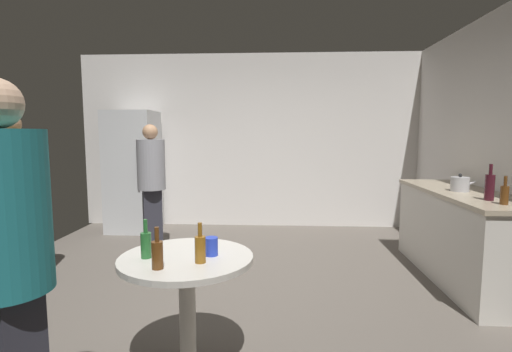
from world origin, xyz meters
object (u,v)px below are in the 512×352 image
Objects in this scene: kettle at (460,184)px; person_in_gray_shirt at (151,178)px; refrigerator at (133,171)px; foreground_table at (187,273)px; wine_bottle_on_counter at (490,187)px; beer_bottle_green at (146,244)px; beer_bottle_on_counter at (504,194)px; person_in_olive_shirt at (14,186)px; person_in_teal_shirt at (7,254)px; beer_bottle_brown at (157,254)px; plastic_cup_blue at (211,246)px; beer_bottle_amber at (200,248)px.

person_in_gray_shirt reaches higher than kettle.
refrigerator is 3.78m from foreground_table.
refrigerator reaches higher than wine_bottle_on_counter.
person_in_gray_shirt reaches higher than foreground_table.
wine_bottle_on_counter is 0.39× the size of foreground_table.
refrigerator is 7.83× the size of beer_bottle_green.
beer_bottle_on_counter is 0.14× the size of person_in_olive_shirt.
person_in_gray_shirt is 0.94× the size of person_in_teal_shirt.
refrigerator is 3.93m from beer_bottle_brown.
person_in_gray_shirt reaches higher than plastic_cup_blue.
refrigerator is 16.36× the size of plastic_cup_blue.
kettle is at bearing 69.68° from person_in_olive_shirt.
person_in_teal_shirt reaches higher than beer_bottle_green.
beer_bottle_green is (-2.56, -1.15, -0.20)m from wine_bottle_on_counter.
person_in_teal_shirt is (1.08, -4.15, 0.08)m from refrigerator.
kettle is 0.79× the size of wine_bottle_on_counter.
person_in_teal_shirt reaches higher than person_in_olive_shirt.
wine_bottle_on_counter reaches higher than beer_bottle_green.
beer_bottle_amber is 0.14× the size of person_in_teal_shirt.
foreground_table is (-2.34, -1.62, -0.34)m from kettle.
person_in_gray_shirt reaches higher than beer_bottle_green.
kettle reaches higher than plastic_cup_blue.
wine_bottle_on_counter is 2.45m from plastic_cup_blue.
person_in_gray_shirt is 3.19m from person_in_teal_shirt.
beer_bottle_brown is 0.15× the size of person_in_gray_shirt.
person_in_olive_shirt is at bearing 149.08° from plastic_cup_blue.
person_in_gray_shirt is (-1.16, 2.39, 0.13)m from plastic_cup_blue.
beer_bottle_on_counter is 3.68m from person_in_gray_shirt.
wine_bottle_on_counter is 3.43m from person_in_teal_shirt.
plastic_cup_blue is at bearing -143.85° from kettle.
beer_bottle_brown is at bearing -151.48° from wine_bottle_on_counter.
person_in_teal_shirt is (0.46, -3.15, 0.06)m from person_in_gray_shirt.
beer_bottle_green is (1.40, -3.45, -0.08)m from refrigerator.
refrigerator is at bearing 146.02° from person_in_olive_shirt.
person_in_teal_shirt is (-0.55, -0.75, 0.35)m from foreground_table.
beer_bottle_on_counter is 2.09× the size of plastic_cup_blue.
person_in_teal_shirt is (-0.32, -0.70, 0.16)m from beer_bottle_green.
beer_bottle_brown is at bearing -155.19° from beer_bottle_on_counter.
beer_bottle_green is 0.38m from plastic_cup_blue.
beer_bottle_brown is (-0.10, -0.22, 0.19)m from foreground_table.
beer_bottle_amber is 0.92m from person_in_teal_shirt.
plastic_cup_blue is (-2.19, -1.60, -0.18)m from kettle.
beer_bottle_green is (-0.12, 0.18, 0.00)m from beer_bottle_brown.
beer_bottle_green is (-2.57, -1.67, -0.15)m from kettle.
beer_bottle_amber is at bearing -155.52° from beer_bottle_on_counter.
person_in_teal_shirt is at bearing -126.15° from foreground_table.
beer_bottle_amber is at bearing -16.80° from person_in_teal_shirt.
plastic_cup_blue is (-2.19, -1.08, -0.23)m from wine_bottle_on_counter.
person_in_teal_shirt reaches higher than person_in_gray_shirt.
person_in_olive_shirt is (-2.11, 1.26, 0.17)m from plastic_cup_blue.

